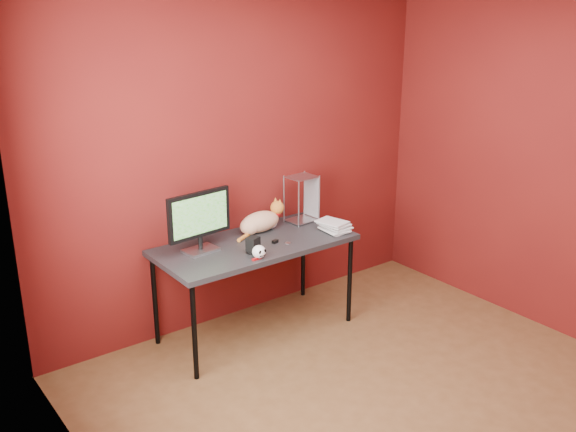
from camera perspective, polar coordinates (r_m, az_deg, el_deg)
room at (r=3.69m, az=10.82°, el=2.17°), size 3.52×3.52×2.61m
desk at (r=4.83m, az=-2.96°, el=-2.90°), size 1.50×0.70×0.75m
monitor at (r=4.59m, az=-7.89°, el=-0.23°), size 0.51×0.19×0.45m
cat at (r=5.01m, az=-2.45°, el=-0.48°), size 0.50×0.21×0.24m
skull_mug at (r=4.50m, az=-2.59°, el=-3.19°), size 0.10×0.10×0.09m
speaker at (r=4.60m, az=-3.13°, el=-2.63°), size 0.11×0.10×0.12m
book_stack at (r=4.87m, az=3.48°, el=3.57°), size 0.22×0.26×0.91m
wire_rack at (r=5.20m, az=1.21°, el=1.56°), size 0.24×0.20×0.39m
pocket_knife at (r=4.49m, az=-2.79°, el=-3.81°), size 0.07×0.03×0.01m
black_gadget at (r=4.79m, az=-1.16°, el=-2.28°), size 0.05×0.04×0.02m
washer at (r=4.78m, az=-0.01°, el=-2.41°), size 0.04×0.04×0.00m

